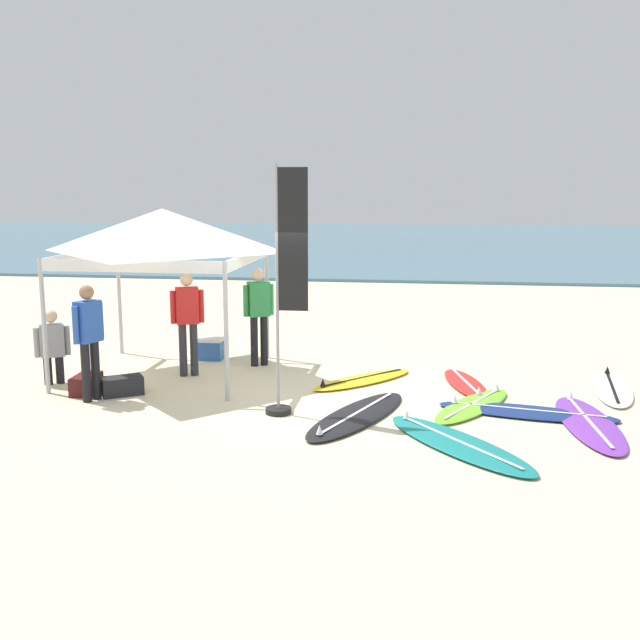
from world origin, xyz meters
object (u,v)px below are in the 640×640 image
Objects in this scene: person_green at (259,310)px; gear_bag_by_pole at (122,386)px; surfboard_white at (612,389)px; surfboard_yellow at (362,380)px; surfboard_lime at (473,405)px; gear_bag_near_tent at (86,384)px; banner_flag at (286,301)px; person_blue at (89,334)px; surfboard_purple at (589,423)px; surfboard_black at (357,415)px; person_red at (188,317)px; canopy_tent at (163,231)px; surfboard_teal at (458,443)px; surfboard_red at (465,383)px; surfboard_navy at (526,412)px; cooler_box at (209,349)px; person_grey at (52,344)px.

person_green is 2.85× the size of gear_bag_by_pole.
surfboard_white is 1.17× the size of surfboard_yellow.
gear_bag_near_tent reaches higher than surfboard_lime.
person_green is at bearing 110.06° from banner_flag.
surfboard_purple is at bearing -1.67° from person_blue.
person_green reaches higher than surfboard_black.
person_blue is at bearing 178.33° from surfboard_purple.
person_green is (1.96, 2.48, 0.00)m from person_blue.
surfboard_yellow is 3.04m from person_red.
gear_bag_by_pole is (0.58, -0.02, 0.00)m from gear_bag_near_tent.
surfboard_black is 4.22m from surfboard_white.
canopy_tent is at bearing 71.15° from person_blue.
surfboard_yellow is 1.10× the size of person_green.
gear_bag_near_tent is (-0.26, 0.37, -0.85)m from person_blue.
surfboard_red is at bearing 85.43° from surfboard_teal.
surfboard_black is 1.19× the size of surfboard_white.
person_red is at bearing -179.97° from surfboard_yellow.
surfboard_navy is at bearing 151.81° from surfboard_purple.
gear_bag_near_tent is at bearing 169.20° from banner_flag.
cooler_box is at bearing 165.06° from surfboard_red.
person_green is at bearing 29.60° from person_grey.
surfboard_navy is 5.92m from gear_bag_by_pole.
surfboard_red is 3.49m from banner_flag.
canopy_tent is 7.08m from surfboard_purple.
surfboard_lime is at bearing 80.57° from surfboard_teal.
surfboard_red is at bearing 50.97° from surfboard_black.
surfboard_teal is at bearing -18.14° from person_grey.
surfboard_yellow is at bearing -0.98° from canopy_tent.
gear_bag_near_tent reaches higher than surfboard_navy.
person_red reaches higher than surfboard_purple.
person_grey is at bearing 160.97° from gear_bag_by_pole.
surfboard_lime is 4.82m from person_red.
person_grey is at bearing -174.63° from surfboard_white.
surfboard_yellow and surfboard_teal have the same top height.
gear_bag_near_tent is (-4.20, 0.66, 0.10)m from surfboard_black.
gear_bag_near_tent is at bearing 175.48° from surfboard_purple.
banner_flag is at bearing -115.51° from surfboard_yellow.
surfboard_teal is 1.40× the size of person_blue.
surfboard_navy is at bearing -1.42° from gear_bag_by_pole.
cooler_box is at bearing 133.82° from surfboard_black.
person_red is at bearing -179.99° from surfboard_white.
surfboard_purple is at bearing 30.99° from surfboard_teal.
gear_bag_near_tent is (-5.51, 1.62, 0.10)m from surfboard_teal.
gear_bag_near_tent is 2.74m from cooler_box.
person_grey is (-6.25, 2.05, 0.62)m from surfboard_teal.
person_grey is at bearing 149.79° from gear_bag_near_tent.
person_blue is at bearing -157.14° from surfboard_yellow.
surfboard_navy is 1.47× the size of person_red.
canopy_tent is 1.16× the size of surfboard_navy.
person_grey is (-4.84, -0.82, 0.62)m from surfboard_yellow.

